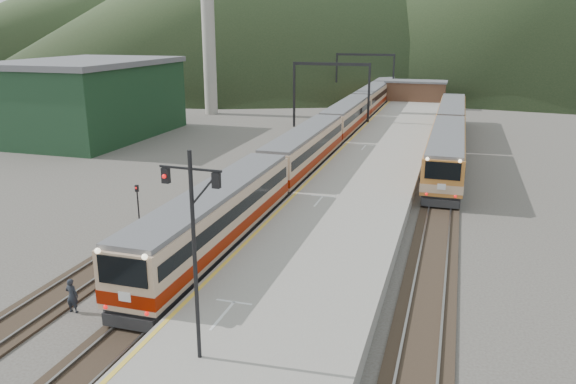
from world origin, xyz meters
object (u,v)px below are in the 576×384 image
(main_train, at_px, (347,119))
(worker, at_px, (72,296))
(signal_mast, at_px, (194,237))
(second_train, at_px, (449,133))

(main_train, xyz_separation_m, worker, (-3.36, -45.01, -1.07))
(signal_mast, relative_size, worker, 4.62)
(second_train, distance_m, worker, 41.49)
(worker, bearing_deg, second_train, -113.50)
(second_train, xyz_separation_m, worker, (-14.86, -38.71, -1.17))
(main_train, distance_m, second_train, 13.11)
(main_train, xyz_separation_m, second_train, (11.50, -6.30, 0.11))
(main_train, distance_m, worker, 45.15)
(second_train, xyz_separation_m, signal_mast, (-7.31, -41.71, 3.51))
(main_train, bearing_deg, signal_mast, -85.01)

